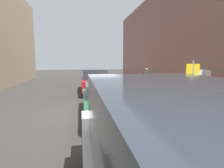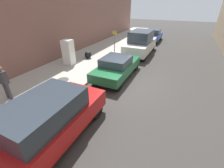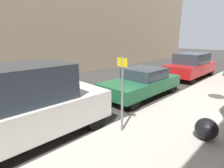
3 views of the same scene
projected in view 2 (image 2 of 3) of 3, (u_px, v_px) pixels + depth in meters
ground_plane at (123, 82)px, 9.28m from camera, size 80.00×80.00×0.00m
sidewalk_slab at (70, 70)px, 10.79m from camera, size 4.58×44.00×0.13m
building_facade_near at (20, 3)px, 10.07m from camera, size 2.43×39.60×8.57m
discarded_refrigerator at (68, 52)px, 11.23m from camera, size 0.74×0.65×1.83m
manhole_cover at (63, 80)px, 9.24m from camera, size 0.70×0.70×0.02m
street_sign_post at (115, 42)px, 12.59m from camera, size 0.36×0.07×2.22m
trash_bag at (88, 55)px, 12.73m from camera, size 0.59×0.59×0.59m
pedestrian_walking_far at (4, 81)px, 6.98m from camera, size 0.49×0.23×1.71m
parked_suv_red at (46, 122)px, 4.88m from camera, size 1.90×4.80×1.75m
parked_sedan_green at (117, 67)px, 9.64m from camera, size 1.83×4.35×1.37m
parked_van_white at (141, 43)px, 13.90m from camera, size 1.99×4.91×2.12m
parked_hatchback_blue at (153, 35)px, 18.71m from camera, size 1.76×4.03×1.47m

